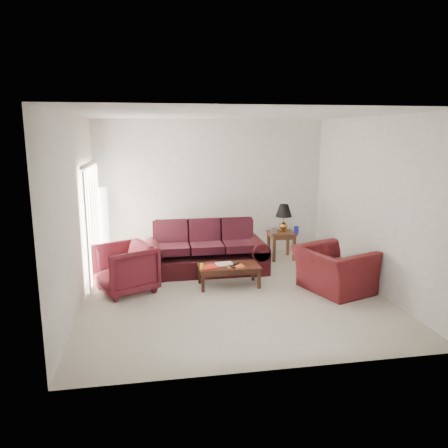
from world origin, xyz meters
name	(u,v)px	position (x,y,z in m)	size (l,w,h in m)	color
floor	(232,294)	(0.00, 0.00, 0.00)	(5.00, 5.00, 0.00)	#BDB3A1
blinds	(92,222)	(-2.42, 1.30, 1.08)	(0.10, 2.00, 2.16)	silver
sofa	(206,248)	(-0.29, 1.26, 0.49)	(2.38, 1.03, 0.98)	black
throw_pillow	(164,229)	(-1.06, 2.10, 0.73)	(0.39, 0.11, 0.39)	black
end_table	(281,245)	(1.46, 1.93, 0.30)	(0.55, 0.55, 0.60)	#5B251F
table_lamp	(284,218)	(1.52, 1.98, 0.90)	(0.36, 0.36, 0.60)	#AF7436
clock	(274,230)	(1.25, 1.81, 0.67)	(0.14, 0.05, 0.14)	#B7B8BB
blue_canister	(296,230)	(1.72, 1.72, 0.68)	(0.10, 0.10, 0.16)	#1A18A1
picture_frame	(273,227)	(1.32, 2.11, 0.67)	(0.13, 0.02, 0.15)	silver
floor_lamp	(103,226)	(-2.32, 2.20, 0.82)	(0.27, 0.27, 1.63)	white
armchair_left	(125,268)	(-1.81, 0.43, 0.42)	(0.90, 0.92, 0.84)	#481019
armchair_right	(334,270)	(1.77, -0.16, 0.38)	(1.18, 1.03, 0.77)	#451013
coffee_table	(229,276)	(0.01, 0.40, 0.19)	(1.09, 0.55, 0.38)	black
magazine_red	(209,267)	(-0.36, 0.34, 0.39)	(0.31, 0.23, 0.02)	red
magazine_white	(224,264)	(-0.06, 0.49, 0.39)	(0.31, 0.23, 0.02)	white
magazine_orange	(235,266)	(0.12, 0.33, 0.39)	(0.29, 0.22, 0.02)	#C54A17
remote_a	(232,267)	(0.04, 0.24, 0.41)	(0.05, 0.16, 0.02)	black
remote_b	(236,264)	(0.14, 0.38, 0.41)	(0.05, 0.17, 0.02)	black
yellow_glass	(202,266)	(-0.50, 0.26, 0.44)	(0.06, 0.06, 0.11)	#FBF237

